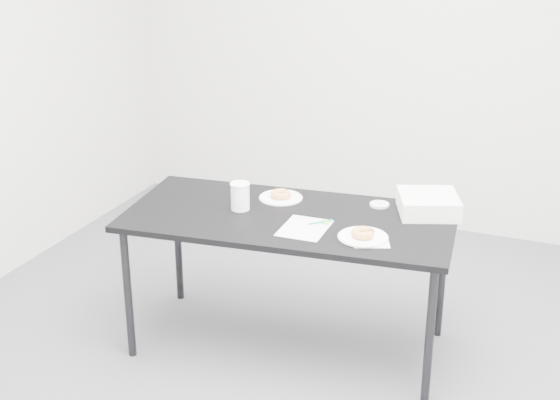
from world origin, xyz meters
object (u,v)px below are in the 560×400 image
at_px(pen, 321,222).
at_px(donut_far, 281,194).
at_px(scorecard, 304,228).
at_px(donut_near, 363,233).
at_px(coffee_cup, 240,196).
at_px(table, 289,226).
at_px(plate_near, 363,237).
at_px(bakery_box, 428,204).
at_px(plate_far, 281,198).

height_order(pen, donut_far, donut_far).
bearing_deg(scorecard, donut_near, -2.60).
bearing_deg(donut_near, scorecard, 179.04).
relative_size(donut_near, coffee_cup, 0.78).
relative_size(table, pen, 13.54).
distance_m(plate_near, bakery_box, 0.47).
bearing_deg(scorecard, plate_far, 126.92).
distance_m(plate_near, coffee_cup, 0.69).
relative_size(pen, donut_near, 1.14).
height_order(donut_far, bakery_box, bakery_box).
relative_size(plate_far, donut_far, 2.13).
relative_size(donut_near, bakery_box, 0.38).
xyz_separation_m(table, scorecard, (0.13, -0.12, 0.06)).
bearing_deg(scorecard, bakery_box, 38.22).
xyz_separation_m(table, donut_far, (-0.13, 0.20, 0.08)).
bearing_deg(bakery_box, donut_far, 166.19).
bearing_deg(plate_near, pen, 159.23).
xyz_separation_m(scorecard, pen, (0.05, 0.09, 0.01)).
xyz_separation_m(table, donut_near, (0.42, -0.12, 0.08)).
height_order(scorecard, plate_near, plate_near).
bearing_deg(table, coffee_cup, 177.19).
relative_size(table, coffee_cup, 12.00).
distance_m(scorecard, coffee_cup, 0.40).
height_order(scorecard, coffee_cup, coffee_cup).
relative_size(donut_far, coffee_cup, 0.76).
distance_m(donut_near, bakery_box, 0.47).
bearing_deg(bakery_box, pen, -164.86).
bearing_deg(scorecard, table, 135.56).
bearing_deg(coffee_cup, pen, -1.89).
bearing_deg(bakery_box, scorecard, -161.38).
height_order(plate_near, donut_far, donut_far).
xyz_separation_m(scorecard, plate_far, (-0.25, 0.32, 0.00)).
bearing_deg(donut_far, plate_near, -30.69).
bearing_deg(plate_far, coffee_cup, -120.93).
bearing_deg(coffee_cup, table, 3.72).
relative_size(plate_far, bakery_box, 0.80).
height_order(scorecard, bakery_box, bakery_box).
xyz_separation_m(donut_near, plate_far, (-0.54, 0.32, -0.02)).
xyz_separation_m(pen, donut_far, (-0.30, 0.23, 0.02)).
height_order(plate_far, donut_far, donut_far).
bearing_deg(plate_near, plate_far, 149.31).
bearing_deg(plate_near, bakery_box, 63.73).
xyz_separation_m(pen, donut_near, (0.24, -0.09, 0.02)).
xyz_separation_m(pen, coffee_cup, (-0.43, 0.01, 0.06)).
xyz_separation_m(plate_far, donut_far, (-0.00, 0.00, 0.02)).
height_order(plate_near, bakery_box, bakery_box).
bearing_deg(pen, donut_far, 98.02).
relative_size(plate_near, donut_near, 2.13).
relative_size(plate_near, coffee_cup, 1.65).
bearing_deg(donut_far, plate_far, 0.00).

